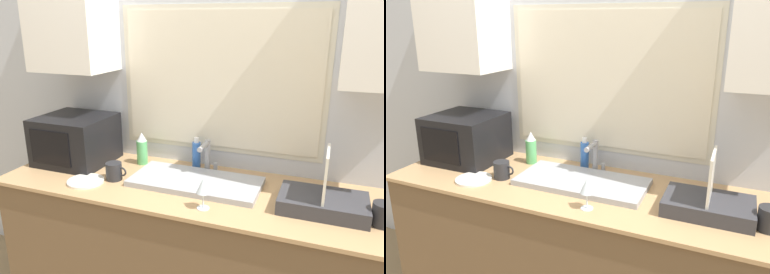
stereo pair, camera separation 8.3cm
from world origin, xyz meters
TOP-DOWN VIEW (x-y plane):
  - countertop at (0.00, 0.32)m, footprint 2.19×0.67m
  - wall_back at (0.00, 0.64)m, footprint 6.00×0.38m
  - sink_basin at (-0.03, 0.34)m, footprint 0.69×0.32m
  - faucet at (-0.02, 0.51)m, footprint 0.08×0.15m
  - microwave at (-0.83, 0.40)m, footprint 0.41×0.39m
  - dish_rack at (0.62, 0.28)m, footprint 0.39×0.25m
  - spray_bottle at (-0.44, 0.51)m, footprint 0.07×0.07m
  - soap_bottle at (-0.10, 0.56)m, footprint 0.05×0.05m
  - mug_near_sink at (-0.46, 0.24)m, footprint 0.12×0.09m
  - wine_glass at (0.10, 0.10)m, footprint 0.07×0.07m
  - mug_by_rack at (0.86, 0.23)m, footprint 0.13×0.09m
  - small_plate at (-0.59, 0.15)m, footprint 0.20×0.20m

SIDE VIEW (x-z plane):
  - countertop at x=0.00m, z-range 0.00..0.90m
  - small_plate at x=-0.59m, z-range 0.90..0.91m
  - sink_basin at x=-0.03m, z-range 0.90..0.93m
  - dish_rack at x=0.62m, z-range 0.80..1.09m
  - mug_near_sink at x=-0.46m, z-range 0.90..1.00m
  - mug_by_rack at x=0.86m, z-range 0.90..1.01m
  - soap_bottle at x=-0.10m, z-range 0.89..1.08m
  - spray_bottle at x=-0.44m, z-range 0.90..1.10m
  - wine_glass at x=0.10m, z-range 0.94..1.09m
  - faucet at x=-0.02m, z-range 0.92..1.11m
  - microwave at x=-0.83m, z-range 0.90..1.19m
  - wall_back at x=0.00m, z-range 0.09..2.69m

